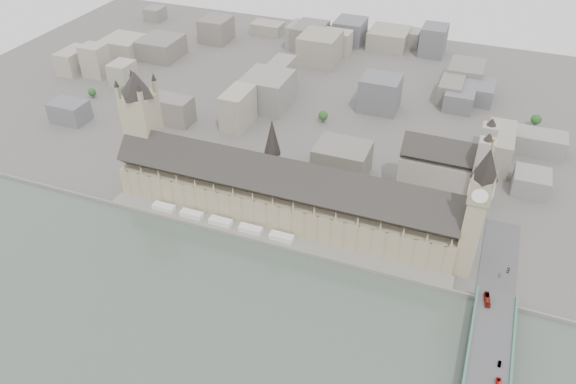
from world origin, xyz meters
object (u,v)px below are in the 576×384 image
(westminster_abbey, at_px, (446,169))
(palace_of_westminster, at_px, (282,194))
(car_silver, at_px, (500,364))
(red_bus_north, at_px, (487,299))
(elizabeth_tower, at_px, (477,205))
(car_approach, at_px, (508,270))
(victoria_tower, at_px, (142,124))

(westminster_abbey, bearing_deg, palace_of_westminster, -145.83)
(car_silver, bearing_deg, red_bus_north, 105.83)
(elizabeth_tower, distance_m, red_bus_north, 59.53)
(car_approach, bearing_deg, westminster_abbey, 130.41)
(westminster_abbey, relative_size, red_bus_north, 5.60)
(elizabeth_tower, relative_size, red_bus_north, 8.85)
(palace_of_westminster, bearing_deg, car_silver, -28.66)
(car_silver, bearing_deg, westminster_abbey, 111.24)
(car_silver, bearing_deg, car_approach, 92.76)
(elizabeth_tower, distance_m, victoria_tower, 260.64)
(red_bus_north, bearing_deg, westminster_abbey, 101.41)
(red_bus_north, xyz_separation_m, car_approach, (10.77, 33.13, -0.98))
(victoria_tower, bearing_deg, elizabeth_tower, -3.96)
(elizabeth_tower, relative_size, victoria_tower, 1.07)
(westminster_abbey, bearing_deg, car_approach, -57.08)
(elizabeth_tower, bearing_deg, car_silver, -69.78)
(palace_of_westminster, xyz_separation_m, car_approach, (167.07, -11.43, -11.74))
(palace_of_westminster, xyz_separation_m, westminster_abbey, (110.92, 75.30, 2.38))
(car_silver, distance_m, car_approach, 80.06)
(red_bus_north, bearing_deg, elizabeth_tower, 109.79)
(westminster_abbey, bearing_deg, victoria_tower, -163.50)
(red_bus_north, relative_size, car_approach, 2.47)
(victoria_tower, xyz_separation_m, westminster_abbey, (232.92, 69.00, -30.12))
(red_bus_north, xyz_separation_m, car_silver, (11.08, -46.93, -0.98))
(palace_of_westminster, bearing_deg, red_bus_north, -15.91)
(car_silver, height_order, car_approach, car_silver)
(palace_of_westminster, bearing_deg, victoria_tower, 177.04)
(victoria_tower, distance_m, westminster_abbey, 244.79)
(elizabeth_tower, relative_size, westminster_abbey, 1.58)
(palace_of_westminster, relative_size, elizabeth_tower, 2.47)
(westminster_abbey, bearing_deg, elizabeth_tower, -72.71)
(palace_of_westminster, distance_m, red_bus_north, 162.89)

